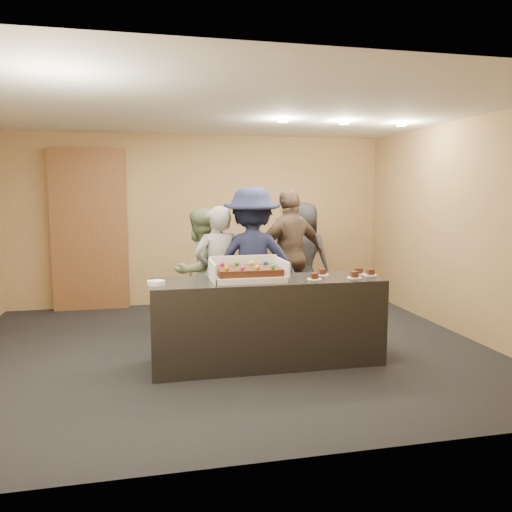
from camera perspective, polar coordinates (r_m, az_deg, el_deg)
name	(u,v)px	position (r m, az deg, el deg)	size (l,w,h in m)	color
room	(225,232)	(5.64, -3.52, 2.72)	(6.04, 6.00, 2.70)	black
serving_counter	(267,321)	(5.29, 1.28, -7.48)	(2.40, 0.70, 0.90)	black
storage_cabinet	(89,230)	(8.03, -18.51, 2.84)	(1.12, 0.15, 2.46)	brown
cake_box	(248,275)	(5.17, -0.98, -2.18)	(0.76, 0.53, 0.22)	white
sheet_cake	(248,271)	(5.13, -0.92, -1.69)	(0.65, 0.45, 0.12)	black
plate_stack	(156,283)	(4.96, -11.35, -3.03)	(0.17, 0.17, 0.04)	white
slice_a	(314,277)	(5.21, 6.70, -2.43)	(0.15, 0.15, 0.07)	white
slice_b	(322,273)	(5.50, 7.58, -1.93)	(0.15, 0.15, 0.07)	white
slice_c	(354,276)	(5.36, 11.18, -2.23)	(0.15, 0.15, 0.07)	white
slice_d	(359,272)	(5.63, 11.64, -1.80)	(0.15, 0.15, 0.07)	white
slice_e	(370,273)	(5.57, 12.94, -1.93)	(0.15, 0.15, 0.07)	white
person_server_grey	(218,274)	(6.08, -4.42, -2.01)	(0.60, 0.39, 1.64)	#97969B
person_sage_man	(200,270)	(6.47, -6.47, -1.65)	(0.78, 0.60, 1.60)	gray
person_navy_man	(252,263)	(6.18, -0.44, -0.76)	(1.20, 0.69, 1.86)	#191D3B
person_brown_extra	(290,256)	(6.92, 3.96, 0.02)	(1.08, 0.45, 1.85)	brown
person_dark_suit	(303,256)	(7.67, 5.43, -0.02)	(0.81, 0.53, 1.65)	#27272C
ceiling_spotlights	(344,123)	(6.60, 10.01, 14.78)	(1.72, 0.12, 0.03)	#FFEAC6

